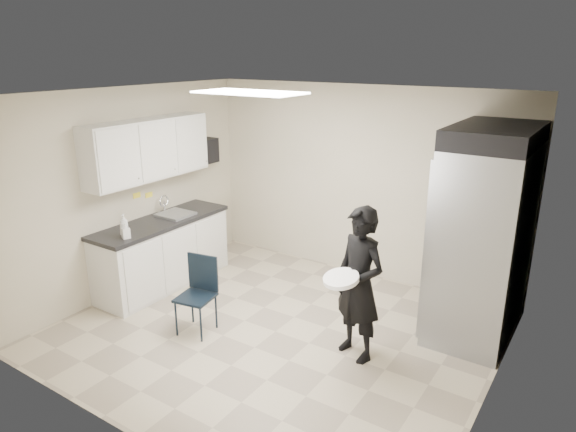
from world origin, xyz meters
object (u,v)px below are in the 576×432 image
Objects in this scene: commercial_fridge at (483,242)px; man_tuxedo at (359,284)px; lower_counter at (163,254)px; folding_chair at (195,298)px.

commercial_fridge is 1.50m from man_tuxedo.
commercial_fridge is at bearing 72.80° from man_tuxedo.
commercial_fridge is 1.32× the size of man_tuxedo.
man_tuxedo is at bearing -2.21° from lower_counter.
folding_chair is (1.21, -0.68, -0.01)m from lower_counter.
commercial_fridge is 2.50× the size of folding_chair.
man_tuxedo is (-0.87, -1.19, -0.25)m from commercial_fridge.
lower_counter is 1.39m from folding_chair.
lower_counter reaches higher than folding_chair.
lower_counter is 1.19× the size of man_tuxedo.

